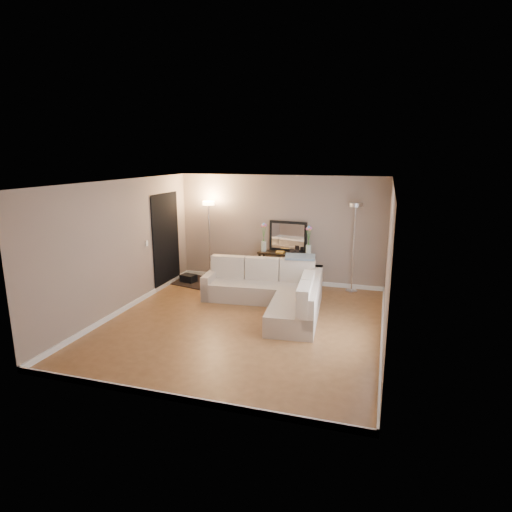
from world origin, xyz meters
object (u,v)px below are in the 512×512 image
(floor_lamp_lit, at_px, (209,225))
(floor_lamp_unlit, at_px, (355,230))
(console_table, at_px, (282,267))
(sectional_sofa, at_px, (275,291))

(floor_lamp_lit, xyz_separation_m, floor_lamp_unlit, (3.49, 0.01, 0.05))
(console_table, relative_size, floor_lamp_unlit, 0.65)
(sectional_sofa, bearing_deg, console_table, 97.74)
(console_table, bearing_deg, floor_lamp_unlit, -0.56)
(sectional_sofa, distance_m, floor_lamp_unlit, 2.34)
(floor_lamp_lit, bearing_deg, console_table, 0.69)
(console_table, height_order, floor_lamp_lit, floor_lamp_lit)
(sectional_sofa, relative_size, floor_lamp_lit, 1.38)
(console_table, xyz_separation_m, floor_lamp_unlit, (1.64, -0.02, 0.99))
(floor_lamp_unlit, bearing_deg, floor_lamp_lit, -179.90)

